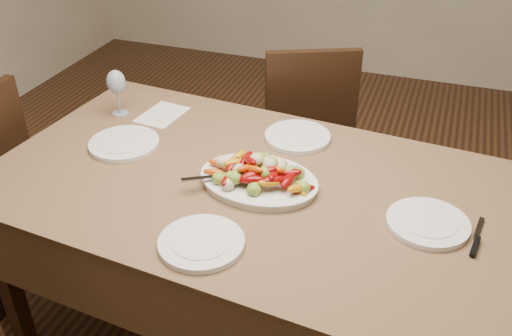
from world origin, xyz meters
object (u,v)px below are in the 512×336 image
object	(u,v)px
dining_table	(256,267)
serving_platter	(259,182)
plate_left	(124,144)
wine_glass	(117,91)
plate_right	(428,223)
plate_far	(298,137)
chair_far	(303,127)
plate_near	(201,243)

from	to	relation	value
dining_table	serving_platter	xyz separation A→B (m)	(0.01, -0.01, 0.39)
plate_left	wine_glass	xyz separation A→B (m)	(-0.15, 0.22, 0.09)
plate_right	plate_far	bearing A→B (deg)	143.62
serving_platter	plate_right	distance (m)	0.56
serving_platter	plate_far	size ratio (longest dim) A/B	1.58
plate_left	plate_right	xyz separation A→B (m)	(1.12, -0.12, 0.00)
dining_table	plate_far	bearing A→B (deg)	81.83
plate_right	chair_far	bearing A→B (deg)	123.44
chair_far	serving_platter	distance (m)	1.00
plate_left	plate_right	bearing A→B (deg)	-5.93
dining_table	plate_far	size ratio (longest dim) A/B	7.31
dining_table	wine_glass	distance (m)	0.90
chair_far	plate_near	world-z (taller)	chair_far
chair_far	plate_near	size ratio (longest dim) A/B	3.76
serving_platter	plate_left	distance (m)	0.57
serving_platter	plate_far	bearing A→B (deg)	83.83
dining_table	serving_platter	distance (m)	0.39
serving_platter	plate_far	xyz separation A→B (m)	(0.04, 0.35, -0.00)
dining_table	wine_glass	xyz separation A→B (m)	(-0.70, 0.30, 0.48)
dining_table	plate_left	distance (m)	0.68
plate_left	chair_far	bearing A→B (deg)	62.06
dining_table	plate_near	distance (m)	0.53
plate_far	wine_glass	xyz separation A→B (m)	(-0.75, -0.04, 0.09)
plate_far	plate_near	bearing A→B (deg)	-97.44
chair_far	plate_left	xyz separation A→B (m)	(-0.46, -0.88, 0.29)
dining_table	plate_near	xyz separation A→B (m)	(-0.04, -0.36, 0.39)
dining_table	plate_far	xyz separation A→B (m)	(0.05, 0.34, 0.39)
dining_table	chair_far	bearing A→B (deg)	95.19
plate_left	plate_near	xyz separation A→B (m)	(0.51, -0.43, 0.00)
dining_table	chair_far	world-z (taller)	chair_far
plate_near	chair_far	bearing A→B (deg)	91.94
dining_table	plate_right	distance (m)	0.69
chair_far	plate_near	bearing A→B (deg)	67.38
plate_far	plate_near	world-z (taller)	same
plate_far	wine_glass	bearing A→B (deg)	-176.76
chair_far	wine_glass	size ratio (longest dim) A/B	4.64
dining_table	plate_right	bearing A→B (deg)	-4.32
serving_platter	plate_left	size ratio (longest dim) A/B	1.52
plate_right	plate_far	size ratio (longest dim) A/B	0.99
plate_left	plate_right	world-z (taller)	same
serving_platter	wine_glass	bearing A→B (deg)	156.93
plate_left	plate_far	bearing A→B (deg)	23.99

